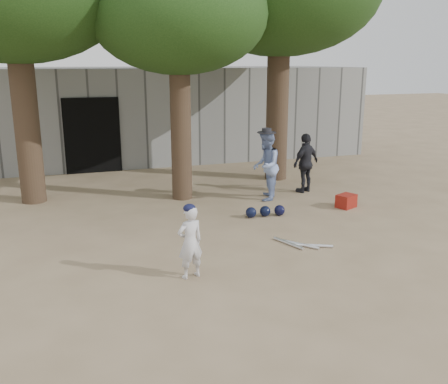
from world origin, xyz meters
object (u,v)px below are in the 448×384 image
object	(u,v)px
spectator_blue	(266,166)
spectator_dark	(306,163)
red_bag	(346,201)
boy_player	(190,242)

from	to	relation	value
spectator_blue	spectator_dark	xyz separation A→B (m)	(1.23, 0.35, -0.08)
spectator_dark	red_bag	world-z (taller)	spectator_dark
spectator_dark	red_bag	distance (m)	1.68
spectator_blue	spectator_dark	world-z (taller)	spectator_blue
red_bag	boy_player	bearing A→B (deg)	-149.51
spectator_blue	red_bag	size ratio (longest dim) A/B	3.91
boy_player	red_bag	bearing A→B (deg)	-163.33
spectator_dark	red_bag	bearing A→B (deg)	75.16
boy_player	red_bag	distance (m)	5.01
spectator_dark	red_bag	size ratio (longest dim) A/B	3.54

